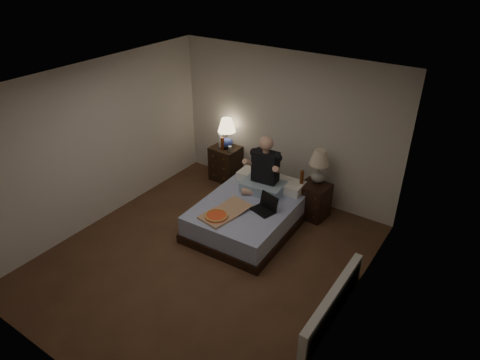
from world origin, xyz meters
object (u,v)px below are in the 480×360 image
Objects in this scene: person at (264,165)px; pizza_box at (216,216)px; soda_can at (230,149)px; nightstand_left at (226,163)px; laptop at (263,204)px; radiator at (333,303)px; water_bottle at (220,141)px; beer_bottle_left at (222,143)px; beer_bottle_right at (302,177)px; nightstand_right at (314,200)px; bed at (248,215)px; lamp_left at (227,133)px; lamp_right at (319,166)px.

person reaches higher than pizza_box.
soda_can is 1.19m from person.
pizza_box is at bearing -56.09° from nightstand_left.
soda_can is (0.16, -0.10, 0.38)m from nightstand_left.
laptop is 1.81m from radiator.
water_bottle is 0.11m from beer_bottle_left.
beer_bottle_left is 1.00× the size of beer_bottle_right.
person is (1.04, -0.55, 0.21)m from soda_can.
nightstand_right is 2.53× the size of beer_bottle_right.
water_bottle reaches higher than soda_can.
radiator is (1.83, -0.96, -0.02)m from bed.
nightstand_left is 1.91m from nightstand_right.
beer_bottle_right reaches higher than pizza_box.
nightstand_right is 2.14m from radiator.
lamp_left reaches higher than lamp_right.
lamp_right is 2.43× the size of beer_bottle_right.
beer_bottle_left is at bearing 173.02° from beer_bottle_right.
lamp_right reaches higher than bed.
soda_can is at bearing 145.87° from radiator.
laptop is at bearing 60.18° from pizza_box.
pizza_box is (1.04, -1.68, 0.16)m from nightstand_left.
beer_bottle_left is 0.68× the size of laptop.
nightstand_left is at bearing 180.00° from lamp_left.
nightstand_left reaches higher than radiator.
nightstand_right is at bearing 26.19° from person.
lamp_left reaches higher than pizza_box.
person is at bearing -28.72° from lamp_left.
beer_bottle_right reaches higher than nightstand_right.
laptop is 0.21× the size of radiator.
nightstand_left is 2.84× the size of beer_bottle_left.
beer_bottle_left is 1.83m from laptop.
beer_bottle_right is 0.63m from person.
person is (-0.69, -0.42, 0.62)m from nightstand_right.
lamp_right is at bearing 102.69° from nightstand_right.
laptop reaches higher than pizza_box.
lamp_right is 5.60× the size of soda_can.
water_bottle is 1.94m from laptop.
water_bottle is at bearing 171.35° from beer_bottle_right.
nightstand_left is 0.61m from lamp_left.
beer_bottle_right is at bearing -134.03° from lamp_right.
lamp_left is at bearing 143.51° from soda_can.
beer_bottle_right is (1.54, -0.21, -0.00)m from soda_can.
person is at bearing 137.45° from laptop.
soda_can reaches higher than nightstand_left.
lamp_left is 3.70m from radiator.
person is (0.00, 0.43, 0.69)m from bed.
water_bottle reaches higher than pizza_box.
lamp_right is at bearing 86.03° from laptop.
water_bottle reaches higher than bed.
water_bottle is at bearing -153.98° from nightstand_left.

